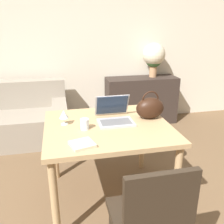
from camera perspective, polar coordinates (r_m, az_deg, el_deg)
name	(u,v)px	position (r m, az deg, el deg)	size (l,w,h in m)	color
wall_back	(80,41)	(4.08, -7.38, 15.87)	(10.00, 0.06, 2.70)	beige
dining_table	(108,135)	(2.26, -1.02, -5.18)	(1.10, 0.98, 0.77)	tan
chair	(151,218)	(1.66, 8.80, -22.84)	(0.44, 0.44, 0.91)	#2D2319
couch	(9,122)	(3.84, -22.48, -2.12)	(1.63, 0.80, 0.82)	gray
sideboard	(141,100)	(4.22, 6.66, 2.67)	(1.17, 0.40, 0.77)	#332823
laptop	(114,114)	(2.31, 0.46, -0.48)	(0.32, 0.34, 0.23)	#ADADB2
drinking_glass	(85,124)	(2.13, -6.27, -2.77)	(0.07, 0.07, 0.09)	silver
wine_glass	(64,115)	(2.24, -10.96, -0.60)	(0.08, 0.08, 0.13)	silver
handbag	(150,108)	(2.37, 8.68, 0.95)	(0.27, 0.17, 0.27)	black
flower_vase	(154,56)	(4.15, 9.54, 12.43)	(0.36, 0.36, 0.55)	tan
book	(82,144)	(1.88, -6.83, -7.34)	(0.21, 0.21, 0.02)	beige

